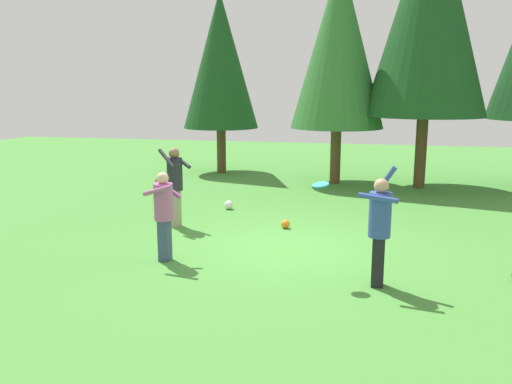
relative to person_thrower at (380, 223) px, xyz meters
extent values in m
plane|color=#478C38|center=(-1.81, 1.65, -1.02)|extent=(40.00, 40.00, 0.00)
cube|color=black|center=(0.00, 0.00, -0.62)|extent=(0.19, 0.22, 0.80)
cylinder|color=#334C9E|center=(0.00, 0.00, 0.12)|extent=(0.34, 0.34, 0.69)
sphere|color=tan|center=(0.00, 0.00, 0.57)|extent=(0.23, 0.23, 0.23)
cylinder|color=#334C9E|center=(-0.04, -0.20, 0.42)|extent=(0.60, 0.20, 0.13)
cylinder|color=#334C9E|center=(0.04, 0.20, 0.59)|extent=(0.39, 0.16, 0.54)
cube|color=#38476B|center=(-3.71, 0.45, -0.64)|extent=(0.19, 0.22, 0.75)
cylinder|color=#A85693|center=(-3.71, 0.45, 0.06)|extent=(0.34, 0.34, 0.65)
sphere|color=beige|center=(-3.71, 0.45, 0.48)|extent=(0.21, 0.21, 0.21)
cylinder|color=#A85693|center=(-3.69, 0.65, 0.26)|extent=(0.51, 0.13, 0.37)
cylinder|color=#A85693|center=(-3.73, 0.25, 0.30)|extent=(0.56, 0.13, 0.24)
cube|color=gray|center=(-4.38, 2.73, -0.61)|extent=(0.19, 0.22, 0.83)
cylinder|color=#23232D|center=(-4.38, 2.73, 0.17)|extent=(0.34, 0.34, 0.72)
sphere|color=#8C6647|center=(-4.38, 2.73, 0.63)|extent=(0.23, 0.23, 0.23)
cylinder|color=#23232D|center=(-4.26, 2.89, 0.43)|extent=(0.53, 0.42, 0.28)
cylinder|color=#23232D|center=(-4.50, 2.57, 0.53)|extent=(0.50, 0.40, 0.38)
cylinder|color=#2393D1|center=(-0.94, 0.20, 0.52)|extent=(0.38, 0.38, 0.08)
sphere|color=orange|center=(-1.97, 3.10, -0.92)|extent=(0.19, 0.19, 0.19)
sphere|color=white|center=(-3.69, 4.64, -0.91)|extent=(0.22, 0.22, 0.22)
cylinder|color=brown|center=(-1.34, 9.02, 0.61)|extent=(0.33, 0.33, 3.25)
cone|color=#337033|center=(-1.34, 9.02, 3.37)|extent=(2.93, 2.93, 5.20)
cylinder|color=brown|center=(-5.55, 10.36, 0.46)|extent=(0.33, 0.33, 2.96)
cone|color=#19471E|center=(-5.55, 10.36, 2.98)|extent=(2.66, 2.66, 4.74)
cylinder|color=brown|center=(1.27, 8.82, 0.98)|extent=(0.34, 0.34, 3.99)
cone|color=#19471E|center=(1.27, 8.82, 4.37)|extent=(3.59, 3.59, 6.38)
camera|label=1|loc=(-0.13, -8.06, 2.02)|focal=37.15mm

